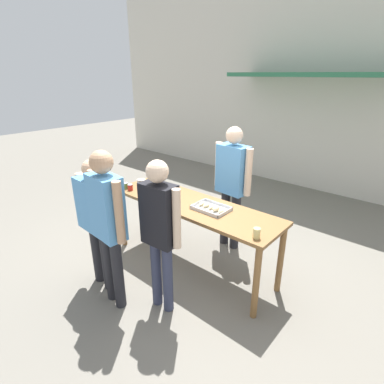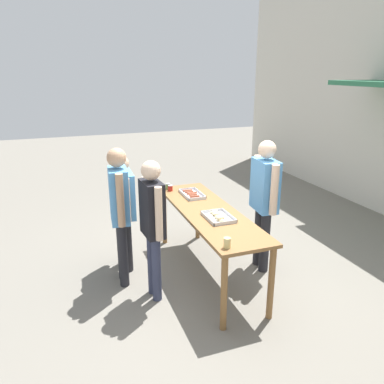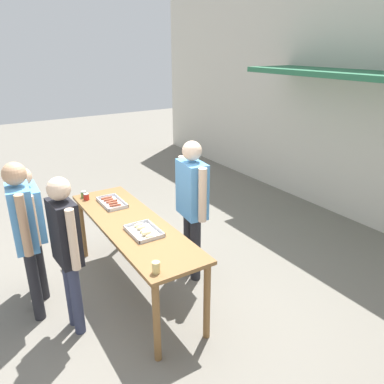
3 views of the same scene
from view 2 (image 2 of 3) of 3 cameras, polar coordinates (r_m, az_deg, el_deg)
name	(u,v)px [view 2 (image 2 of 3)]	position (r m, az deg, el deg)	size (l,w,h in m)	color
ground_plane	(208,273)	(5.17, 2.39, -12.27)	(24.00, 24.00, 0.00)	slate
serving_table	(208,219)	(4.82, 2.51, -4.09)	(2.35, 0.69, 0.91)	brown
food_tray_sausages	(192,194)	(5.33, -0.02, -0.36)	(0.46, 0.26, 0.04)	silver
food_tray_buns	(218,217)	(4.51, 4.06, -3.82)	(0.42, 0.30, 0.07)	silver
condiment_jar_mustard	(168,186)	(5.61, -3.66, 0.88)	(0.07, 0.07, 0.09)	#567A38
condiment_jar_ketchup	(170,188)	(5.53, -3.34, 0.60)	(0.07, 0.07, 0.09)	#B22319
beer_cup	(227,243)	(3.80, 5.37, -7.71)	(0.07, 0.07, 0.11)	#DBC67A
person_server_behind_table	(264,195)	(4.97, 10.97, -0.41)	(0.62, 0.28, 1.78)	#232328
person_customer_holding_hotdog	(123,204)	(5.02, -10.43, -1.84)	(0.69, 0.28, 1.58)	#232328
person_customer_with_cup	(153,218)	(4.27, -6.04, -3.92)	(0.52, 0.23, 1.68)	#333851
person_customer_waiting_in_line	(119,205)	(4.61, -10.99, -1.91)	(0.57, 0.25, 1.76)	#232328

